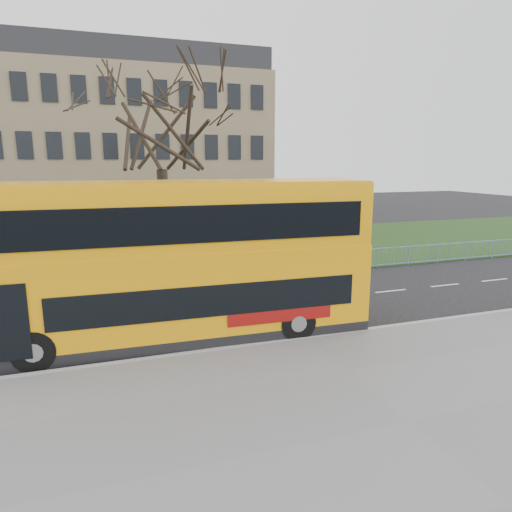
# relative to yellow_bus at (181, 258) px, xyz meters

# --- Properties ---
(ground) EXTENTS (120.00, 120.00, 0.00)m
(ground) POSITION_rel_yellow_bus_xyz_m (3.79, -0.01, -2.71)
(ground) COLOR black
(ground) RESTS_ON ground
(pavement) EXTENTS (80.00, 10.50, 0.12)m
(pavement) POSITION_rel_yellow_bus_xyz_m (3.79, -6.76, -2.65)
(pavement) COLOR slate
(pavement) RESTS_ON ground
(kerb) EXTENTS (80.00, 0.20, 0.14)m
(kerb) POSITION_rel_yellow_bus_xyz_m (3.79, -1.56, -2.64)
(kerb) COLOR #9D9C9F
(kerb) RESTS_ON ground
(grass_verge) EXTENTS (80.00, 15.40, 0.08)m
(grass_verge) POSITION_rel_yellow_bus_xyz_m (3.79, 14.29, -2.67)
(grass_verge) COLOR #1E3814
(grass_verge) RESTS_ON ground
(guard_railing) EXTENTS (40.00, 0.12, 1.10)m
(guard_railing) POSITION_rel_yellow_bus_xyz_m (3.79, 6.59, -2.16)
(guard_railing) COLOR #7290CC
(guard_railing) RESTS_ON ground
(bare_tree) EXTENTS (8.76, 8.76, 12.51)m
(bare_tree) POSITION_rel_yellow_bus_xyz_m (0.79, 9.99, 3.62)
(bare_tree) COLOR black
(bare_tree) RESTS_ON grass_verge
(civic_building) EXTENTS (30.00, 15.00, 14.00)m
(civic_building) POSITION_rel_yellow_bus_xyz_m (-1.21, 34.99, 4.29)
(civic_building) COLOR #826E52
(civic_building) RESTS_ON ground
(yellow_bus) EXTENTS (12.17, 3.30, 5.06)m
(yellow_bus) POSITION_rel_yellow_bus_xyz_m (0.00, 0.00, 0.00)
(yellow_bus) COLOR #FFA50A
(yellow_bus) RESTS_ON ground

